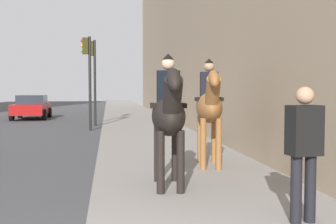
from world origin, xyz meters
The scene contains 6 objects.
mounted_horse_near centered at (3.88, -1.29, 1.38)m, with size 2.15×0.65×2.27m.
mounted_horse_far centered at (5.68, -2.44, 1.43)m, with size 2.15×0.78×2.33m.
pedestrian_greeting centered at (1.83, -2.68, 1.10)m, with size 0.31×0.43×1.70m.
car_far_lane centered at (22.72, 4.27, 0.75)m, with size 4.01×2.05×1.44m.
traffic_light_near_curb centered at (15.12, 0.57, 2.70)m, with size 0.20×0.44×4.04m.
traffic_light_far_curb centered at (17.46, 0.43, 2.77)m, with size 0.20×0.44×4.16m.
Camera 1 is at (-2.95, -0.29, 1.79)m, focal length 44.18 mm.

